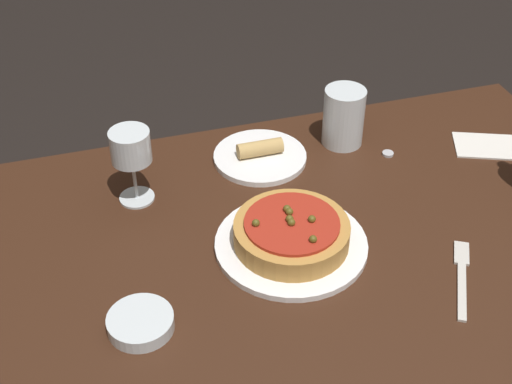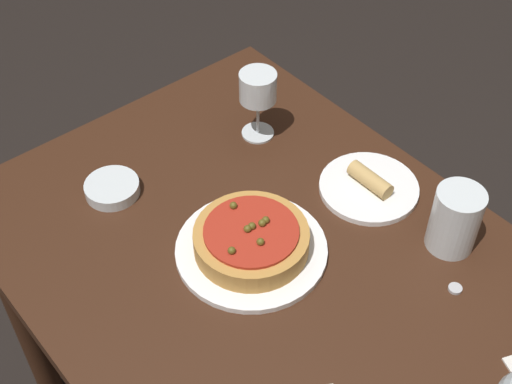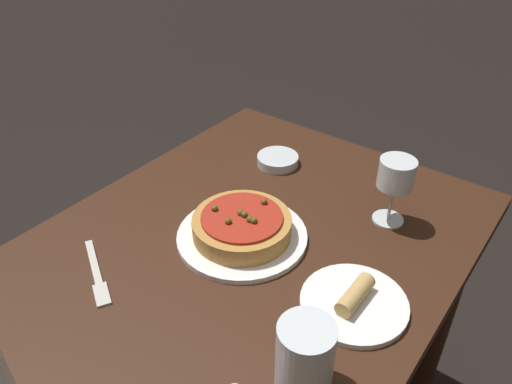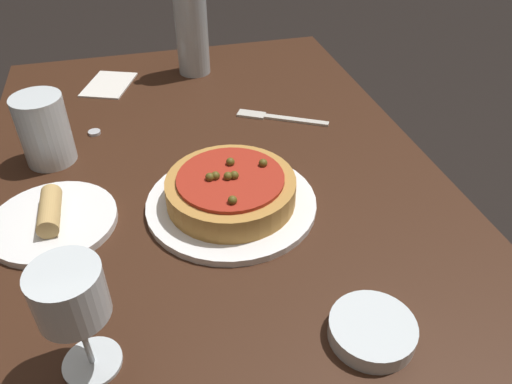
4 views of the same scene
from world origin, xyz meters
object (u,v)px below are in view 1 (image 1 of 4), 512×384
(bottle_cap, at_px, (388,154))
(side_plate, at_px, (260,155))
(side_bowl, at_px, (141,323))
(water_cup, at_px, (344,117))
(dining_table, at_px, (330,275))
(pizza, at_px, (292,232))
(fork, at_px, (462,274))
(wine_glass, at_px, (131,150))
(dinner_plate, at_px, (291,245))

(bottle_cap, bearing_deg, side_plate, 166.74)
(side_bowl, bearing_deg, water_cup, 38.44)
(dining_table, height_order, bottle_cap, bottle_cap)
(side_plate, bearing_deg, dining_table, -76.64)
(dining_table, height_order, side_plate, side_plate)
(pizza, xyz_separation_m, fork, (0.26, -0.15, -0.03))
(wine_glass, bearing_deg, side_plate, 12.20)
(side_bowl, distance_m, bottle_cap, 0.67)
(water_cup, bearing_deg, dinner_plate, -126.65)
(dinner_plate, height_order, bottle_cap, dinner_plate)
(dinner_plate, relative_size, wine_glass, 1.78)
(dining_table, xyz_separation_m, side_plate, (-0.06, 0.26, 0.12))
(side_plate, bearing_deg, water_cup, 3.65)
(water_cup, relative_size, bottle_cap, 5.29)
(dining_table, bearing_deg, bottle_cap, 44.49)
(dinner_plate, relative_size, bottle_cap, 11.44)
(dining_table, distance_m, fork, 0.26)
(pizza, distance_m, side_bowl, 0.31)
(pizza, distance_m, side_plate, 0.28)
(wine_glass, distance_m, side_plate, 0.29)
(side_bowl, relative_size, bottle_cap, 4.45)
(dining_table, xyz_separation_m, bottle_cap, (0.20, 0.20, 0.11))
(fork, bearing_deg, dinner_plate, 88.74)
(dining_table, height_order, pizza, pizza)
(dinner_plate, relative_size, fork, 1.55)
(dinner_plate, bearing_deg, dining_table, 10.29)
(pizza, bearing_deg, water_cup, 53.35)
(wine_glass, xyz_separation_m, water_cup, (0.46, 0.07, -0.05))
(dining_table, distance_m, wine_glass, 0.45)
(pizza, height_order, side_bowl, pizza)
(fork, height_order, bottle_cap, bottle_cap)
(dining_table, bearing_deg, fork, -44.71)
(pizza, bearing_deg, dining_table, 10.29)
(bottle_cap, bearing_deg, dining_table, -135.51)
(dining_table, bearing_deg, side_bowl, -161.35)
(wine_glass, relative_size, water_cup, 1.22)
(pizza, height_order, water_cup, water_cup)
(side_bowl, bearing_deg, dinner_plate, 21.06)
(dinner_plate, relative_size, side_plate, 1.41)
(wine_glass, xyz_separation_m, bottle_cap, (0.53, -0.00, -0.11))
(fork, bearing_deg, wine_glass, 82.70)
(pizza, height_order, bottle_cap, pizza)
(wine_glass, bearing_deg, water_cup, 8.71)
(side_bowl, xyz_separation_m, side_plate, (0.32, 0.39, -0.00))
(pizza, bearing_deg, side_plate, 84.60)
(dinner_plate, height_order, side_plate, side_plate)
(dinner_plate, bearing_deg, side_bowl, -158.94)
(dinner_plate, height_order, fork, dinner_plate)
(dining_table, distance_m, water_cup, 0.35)
(side_bowl, distance_m, fork, 0.55)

